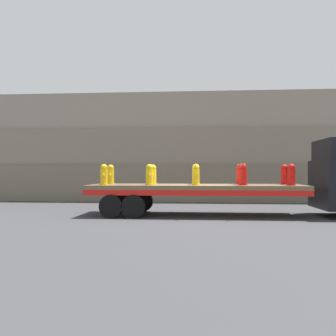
% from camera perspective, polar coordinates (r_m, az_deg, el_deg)
% --- Properties ---
extents(ground_plane, '(120.00, 120.00, 0.00)m').
position_cam_1_polar(ground_plane, '(14.63, 4.28, -7.18)').
color(ground_plane, '#38383A').
extents(rock_cliff, '(60.00, 3.30, 6.20)m').
position_cam_1_polar(rock_cliff, '(22.32, 4.37, 3.07)').
color(rock_cliff, '#706656').
rests_on(rock_cliff, ground_plane).
extents(flatbed_trailer, '(8.18, 2.59, 1.18)m').
position_cam_1_polar(flatbed_trailer, '(14.57, 2.12, -3.44)').
color(flatbed_trailer, brown).
rests_on(flatbed_trailer, ground_plane).
extents(fire_hydrant_yellow_near_0, '(0.34, 0.54, 0.79)m').
position_cam_1_polar(fire_hydrant_yellow_near_0, '(14.44, -9.74, -1.04)').
color(fire_hydrant_yellow_near_0, gold).
rests_on(fire_hydrant_yellow_near_0, flatbed_trailer).
extents(fire_hydrant_yellow_far_0, '(0.34, 0.54, 0.79)m').
position_cam_1_polar(fire_hydrant_yellow_far_0, '(15.50, -8.74, -1.00)').
color(fire_hydrant_yellow_far_0, gold).
rests_on(fire_hydrant_yellow_far_0, flatbed_trailer).
extents(fire_hydrant_yellow_near_1, '(0.34, 0.54, 0.79)m').
position_cam_1_polar(fire_hydrant_yellow_near_1, '(14.11, -2.85, -1.06)').
color(fire_hydrant_yellow_near_1, gold).
rests_on(fire_hydrant_yellow_near_1, flatbed_trailer).
extents(fire_hydrant_yellow_far_1, '(0.34, 0.54, 0.79)m').
position_cam_1_polar(fire_hydrant_yellow_far_1, '(15.19, -2.32, -1.02)').
color(fire_hydrant_yellow_far_1, gold).
rests_on(fire_hydrant_yellow_far_1, flatbed_trailer).
extents(fire_hydrant_yellow_near_2, '(0.34, 0.54, 0.79)m').
position_cam_1_polar(fire_hydrant_yellow_near_2, '(13.99, 4.26, -1.06)').
color(fire_hydrant_yellow_near_2, gold).
rests_on(fire_hydrant_yellow_near_2, flatbed_trailer).
extents(fire_hydrant_yellow_far_2, '(0.34, 0.54, 0.79)m').
position_cam_1_polar(fire_hydrant_yellow_far_2, '(15.08, 4.28, -1.02)').
color(fire_hydrant_yellow_far_2, gold).
rests_on(fire_hydrant_yellow_far_2, flatbed_trailer).
extents(fire_hydrant_red_near_3, '(0.34, 0.54, 0.79)m').
position_cam_1_polar(fire_hydrant_red_near_3, '(14.09, 11.38, -1.05)').
color(fire_hydrant_red_near_3, red).
rests_on(fire_hydrant_red_near_3, flatbed_trailer).
extents(fire_hydrant_red_far_3, '(0.34, 0.54, 0.79)m').
position_cam_1_polar(fire_hydrant_red_far_3, '(15.17, 10.89, -1.01)').
color(fire_hydrant_red_far_3, red).
rests_on(fire_hydrant_red_far_3, flatbed_trailer).
extents(fire_hydrant_red_near_4, '(0.34, 0.54, 0.79)m').
position_cam_1_polar(fire_hydrant_red_near_4, '(14.40, 18.29, -1.02)').
color(fire_hydrant_red_near_4, red).
rests_on(fire_hydrant_red_near_4, flatbed_trailer).
extents(fire_hydrant_red_far_4, '(0.34, 0.54, 0.79)m').
position_cam_1_polar(fire_hydrant_red_far_4, '(15.46, 17.33, -0.99)').
color(fire_hydrant_red_far_4, red).
rests_on(fire_hydrant_red_far_4, flatbed_trailer).
extents(cargo_strap_rear, '(0.05, 2.68, 0.01)m').
position_cam_1_polar(cargo_strap_rear, '(14.54, 4.27, 0.60)').
color(cargo_strap_rear, yellow).
rests_on(cargo_strap_rear, fire_hydrant_yellow_near_2).
extents(cargo_strap_middle, '(0.05, 2.68, 0.01)m').
position_cam_1_polar(cargo_strap_middle, '(14.63, 11.12, 0.61)').
color(cargo_strap_middle, yellow).
rests_on(cargo_strap_middle, fire_hydrant_red_near_3).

